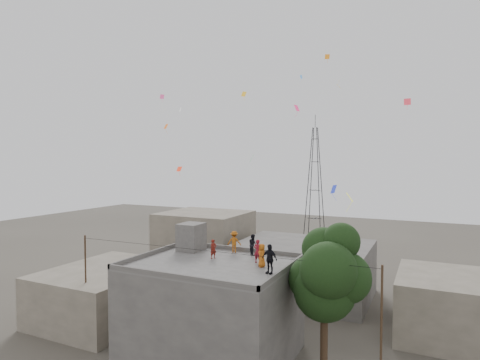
# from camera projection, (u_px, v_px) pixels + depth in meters

# --- Properties ---
(ground) EXTENTS (140.00, 140.00, 0.00)m
(ground) POSITION_uv_depth(u_px,v_px,m) (212.00, 356.00, 26.06)
(ground) COLOR #3F3B34
(ground) RESTS_ON ground
(main_building) EXTENTS (10.00, 8.00, 6.10)m
(main_building) POSITION_uv_depth(u_px,v_px,m) (212.00, 310.00, 25.92)
(main_building) COLOR #4E4C49
(main_building) RESTS_ON ground
(parapet) EXTENTS (10.00, 8.00, 0.30)m
(parapet) POSITION_uv_depth(u_px,v_px,m) (212.00, 261.00, 25.77)
(parapet) COLOR #4E4C49
(parapet) RESTS_ON main_building
(stair_head_box) EXTENTS (1.60, 1.80, 2.00)m
(stair_head_box) POSITION_uv_depth(u_px,v_px,m) (191.00, 237.00, 29.45)
(stair_head_box) COLOR #4E4C49
(stair_head_box) RESTS_ON main_building
(neighbor_west) EXTENTS (8.00, 10.00, 4.00)m
(neighbor_west) POSITION_uv_depth(u_px,v_px,m) (106.00, 293.00, 32.51)
(neighbor_west) COLOR #686052
(neighbor_west) RESTS_ON ground
(neighbor_north) EXTENTS (12.00, 9.00, 5.00)m
(neighbor_north) POSITION_uv_depth(u_px,v_px,m) (304.00, 269.00, 37.69)
(neighbor_north) COLOR #4E4C49
(neighbor_north) RESTS_ON ground
(neighbor_northwest) EXTENTS (9.00, 8.00, 7.00)m
(neighbor_northwest) POSITION_uv_depth(u_px,v_px,m) (205.00, 244.00, 44.63)
(neighbor_northwest) COLOR #686052
(neighbor_northwest) RESTS_ON ground
(neighbor_east) EXTENTS (7.00, 8.00, 4.40)m
(neighbor_east) POSITION_uv_depth(u_px,v_px,m) (449.00, 306.00, 28.93)
(neighbor_east) COLOR #686052
(neighbor_east) RESTS_ON ground
(tree) EXTENTS (4.90, 4.60, 9.10)m
(tree) POSITION_uv_depth(u_px,v_px,m) (328.00, 275.00, 23.14)
(tree) COLOR black
(tree) RESTS_ON ground
(utility_line) EXTENTS (20.12, 0.62, 7.40)m
(utility_line) POSITION_uv_depth(u_px,v_px,m) (209.00, 305.00, 24.54)
(utility_line) COLOR black
(utility_line) RESTS_ON ground
(transmission_tower) EXTENTS (2.97, 2.97, 20.01)m
(transmission_tower) POSITION_uv_depth(u_px,v_px,m) (315.00, 184.00, 63.41)
(transmission_tower) COLOR black
(transmission_tower) RESTS_ON ground
(person_red_adult) EXTENTS (0.58, 0.40, 1.52)m
(person_red_adult) POSITION_uv_depth(u_px,v_px,m) (258.00, 251.00, 25.82)
(person_red_adult) COLOR maroon
(person_red_adult) RESTS_ON main_building
(person_orange_child) EXTENTS (0.79, 0.84, 1.44)m
(person_orange_child) POSITION_uv_depth(u_px,v_px,m) (262.00, 255.00, 24.84)
(person_orange_child) COLOR #BD5C15
(person_orange_child) RESTS_ON main_building
(person_dark_child) EXTENTS (0.89, 0.89, 1.45)m
(person_dark_child) POSITION_uv_depth(u_px,v_px,m) (253.00, 244.00, 28.07)
(person_dark_child) COLOR black
(person_dark_child) RESTS_ON main_building
(person_dark_adult) EXTENTS (1.09, 0.65, 1.74)m
(person_dark_adult) POSITION_uv_depth(u_px,v_px,m) (269.00, 259.00, 23.33)
(person_dark_adult) COLOR black
(person_dark_adult) RESTS_ON main_building
(person_orange_adult) EXTENTS (1.11, 0.81, 1.54)m
(person_orange_adult) POSITION_uv_depth(u_px,v_px,m) (234.00, 242.00, 28.83)
(person_orange_adult) COLOR #AF5914
(person_orange_adult) RESTS_ON main_building
(person_red_child) EXTENTS (0.50, 0.56, 1.30)m
(person_red_child) POSITION_uv_depth(u_px,v_px,m) (213.00, 249.00, 26.98)
(person_red_child) COLOR maroon
(person_red_child) RESTS_ON main_building
(kites) EXTENTS (22.03, 16.25, 12.03)m
(kites) POSITION_uv_depth(u_px,v_px,m) (277.00, 126.00, 31.52)
(kites) COLOR #FF381A
(kites) RESTS_ON ground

